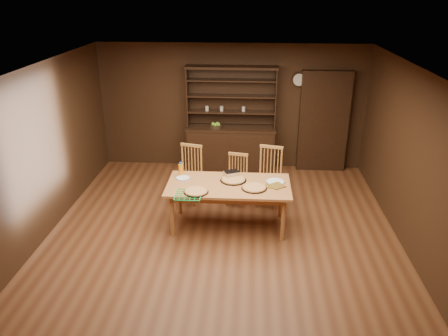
# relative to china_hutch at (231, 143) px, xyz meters

# --- Properties ---
(floor) EXTENTS (6.00, 6.00, 0.00)m
(floor) POSITION_rel_china_hutch_xyz_m (0.00, -2.75, -0.60)
(floor) COLOR brown
(floor) RESTS_ON ground
(room_shell) EXTENTS (6.00, 6.00, 6.00)m
(room_shell) POSITION_rel_china_hutch_xyz_m (0.00, -2.75, 0.98)
(room_shell) COLOR beige
(room_shell) RESTS_ON floor
(china_hutch) EXTENTS (1.84, 0.52, 2.17)m
(china_hutch) POSITION_rel_china_hutch_xyz_m (0.00, 0.00, 0.00)
(china_hutch) COLOR black
(china_hutch) RESTS_ON floor
(doorway) EXTENTS (1.00, 0.18, 2.10)m
(doorway) POSITION_rel_china_hutch_xyz_m (1.90, 0.15, 0.45)
(doorway) COLOR black
(doorway) RESTS_ON floor
(wall_clock) EXTENTS (0.30, 0.05, 0.30)m
(wall_clock) POSITION_rel_china_hutch_xyz_m (1.35, 0.20, 1.30)
(wall_clock) COLOR black
(wall_clock) RESTS_ON room_shell
(dining_table) EXTENTS (1.95, 0.97, 0.75)m
(dining_table) POSITION_rel_china_hutch_xyz_m (0.08, -2.38, 0.08)
(dining_table) COLOR #B37A3E
(dining_table) RESTS_ON floor
(chair_left) EXTENTS (0.52, 0.51, 1.05)m
(chair_left) POSITION_rel_china_hutch_xyz_m (-0.66, -1.47, -0.04)
(chair_left) COLOR #C78044
(chair_left) RESTS_ON floor
(chair_center) EXTENTS (0.44, 0.42, 0.91)m
(chair_center) POSITION_rel_china_hutch_xyz_m (0.18, -1.50, -0.11)
(chair_center) COLOR #C78044
(chair_center) RESTS_ON floor
(chair_right) EXTENTS (0.52, 0.50, 1.06)m
(chair_right) POSITION_rel_china_hutch_xyz_m (0.76, -1.50, -0.03)
(chair_right) COLOR #C78044
(chair_right) RESTS_ON floor
(pizza_left) EXTENTS (0.38, 0.38, 0.04)m
(pizza_left) POSITION_rel_china_hutch_xyz_m (-0.39, -2.70, 0.17)
(pizza_left) COLOR black
(pizza_left) RESTS_ON dining_table
(pizza_right) EXTENTS (0.40, 0.40, 0.04)m
(pizza_right) POSITION_rel_china_hutch_xyz_m (0.49, -2.51, 0.17)
(pizza_right) COLOR black
(pizza_right) RESTS_ON dining_table
(pizza_center) EXTENTS (0.42, 0.42, 0.04)m
(pizza_center) POSITION_rel_china_hutch_xyz_m (0.15, -2.23, 0.17)
(pizza_center) COLOR black
(pizza_center) RESTS_ON dining_table
(cooling_rack) EXTENTS (0.45, 0.45, 0.02)m
(cooling_rack) POSITION_rel_china_hutch_xyz_m (-0.50, -2.81, 0.16)
(cooling_rack) COLOR #0DAE4A
(cooling_rack) RESTS_ON dining_table
(plate_left) EXTENTS (0.23, 0.23, 0.02)m
(plate_left) POSITION_rel_china_hutch_xyz_m (-0.67, -2.20, 0.16)
(plate_left) COLOR white
(plate_left) RESTS_ON dining_table
(plate_right) EXTENTS (0.29, 0.29, 0.02)m
(plate_right) POSITION_rel_china_hutch_xyz_m (0.83, -2.25, 0.16)
(plate_right) COLOR white
(plate_right) RESTS_ON dining_table
(foil_dish) EXTENTS (0.28, 0.25, 0.09)m
(foil_dish) POSITION_rel_china_hutch_xyz_m (0.11, -2.08, 0.20)
(foil_dish) COLOR silver
(foil_dish) RESTS_ON dining_table
(juice_bottle) EXTENTS (0.07, 0.07, 0.23)m
(juice_bottle) POSITION_rel_china_hutch_xyz_m (-0.72, -2.09, 0.26)
(juice_bottle) COLOR orange
(juice_bottle) RESTS_ON dining_table
(pot_holder_a) EXTENTS (0.29, 0.29, 0.02)m
(pot_holder_a) POSITION_rel_china_hutch_xyz_m (0.84, -2.41, 0.16)
(pot_holder_a) COLOR #AF2314
(pot_holder_a) RESTS_ON dining_table
(pot_holder_b) EXTENTS (0.21, 0.21, 0.01)m
(pot_holder_b) POSITION_rel_china_hutch_xyz_m (0.75, -2.41, 0.16)
(pot_holder_b) COLOR #AF2314
(pot_holder_b) RESTS_ON dining_table
(fruit_bowl) EXTENTS (0.26, 0.26, 0.12)m
(fruit_bowl) POSITION_rel_china_hutch_xyz_m (-0.31, -0.07, 0.39)
(fruit_bowl) COLOR black
(fruit_bowl) RESTS_ON china_hutch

